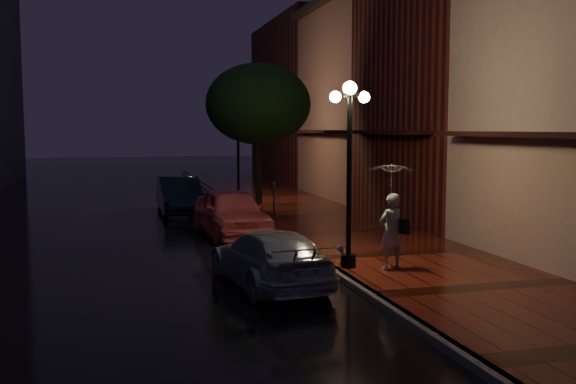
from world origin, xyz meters
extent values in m
plane|color=black|center=(0.00, 0.00, 0.00)|extent=(120.00, 120.00, 0.00)
cube|color=#4A170D|center=(2.25, 0.00, 0.07)|extent=(4.50, 60.00, 0.15)
cube|color=#595451|center=(0.00, 0.00, 0.07)|extent=(0.25, 60.00, 0.15)
cube|color=#511914|center=(7.00, 2.00, 5.50)|extent=(5.00, 8.00, 11.00)
cube|color=#8C5951|center=(7.00, 10.00, 4.50)|extent=(5.00, 8.00, 9.00)
cube|color=#511914|center=(7.00, 20.00, 5.00)|extent=(5.00, 12.00, 10.00)
cylinder|color=black|center=(0.35, -5.00, 2.15)|extent=(0.12, 0.12, 4.00)
cylinder|color=black|center=(0.35, -5.00, 0.30)|extent=(0.36, 0.36, 0.30)
cube|color=black|center=(0.35, -5.00, 4.15)|extent=(0.70, 0.08, 0.08)
sphere|color=#F9D095|center=(0.35, -5.00, 4.30)|extent=(0.32, 0.32, 0.32)
sphere|color=#F9D095|center=(0.00, -5.00, 4.10)|extent=(0.26, 0.26, 0.26)
sphere|color=#F9D095|center=(0.70, -5.00, 4.10)|extent=(0.26, 0.26, 0.26)
cylinder|color=black|center=(0.35, 9.00, 2.15)|extent=(0.12, 0.12, 4.00)
cylinder|color=black|center=(0.35, 9.00, 0.30)|extent=(0.36, 0.36, 0.30)
cube|color=black|center=(0.35, 9.00, 4.15)|extent=(0.70, 0.08, 0.08)
sphere|color=#F9D095|center=(0.35, 9.00, 4.30)|extent=(0.32, 0.32, 0.32)
sphere|color=#F9D095|center=(0.00, 9.00, 4.10)|extent=(0.26, 0.26, 0.26)
sphere|color=#F9D095|center=(0.70, 9.00, 4.10)|extent=(0.26, 0.26, 0.26)
cylinder|color=black|center=(0.60, 6.00, 1.75)|extent=(0.28, 0.28, 3.20)
ellipsoid|color=black|center=(0.60, 6.00, 4.35)|extent=(4.16, 4.16, 3.20)
sphere|color=black|center=(1.30, 6.60, 3.75)|extent=(1.80, 1.80, 1.80)
sphere|color=black|center=(0.00, 5.30, 3.85)|extent=(1.80, 1.80, 1.80)
imported|color=#E15C5F|center=(-1.39, 0.90, 0.76)|extent=(2.15, 4.59, 1.52)
imported|color=black|center=(-2.46, 6.77, 0.73)|extent=(1.59, 4.44, 1.46)
imported|color=#98989F|center=(-1.71, -5.69, 0.61)|extent=(2.21, 4.38, 1.22)
imported|color=white|center=(1.23, -5.43, 1.03)|extent=(0.73, 0.58, 1.76)
imported|color=silver|center=(1.23, -5.43, 2.14)|extent=(1.02, 1.04, 0.94)
cylinder|color=black|center=(1.23, -5.43, 1.44)|extent=(0.02, 0.02, 1.40)
cube|color=black|center=(1.52, -5.48, 1.14)|extent=(0.14, 0.33, 0.35)
cylinder|color=black|center=(0.15, 1.57, 0.78)|extent=(0.07, 0.07, 1.26)
cube|color=black|center=(0.15, 1.57, 1.53)|extent=(0.16, 0.14, 0.25)
camera|label=1|loc=(-4.82, -18.90, 3.39)|focal=40.00mm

